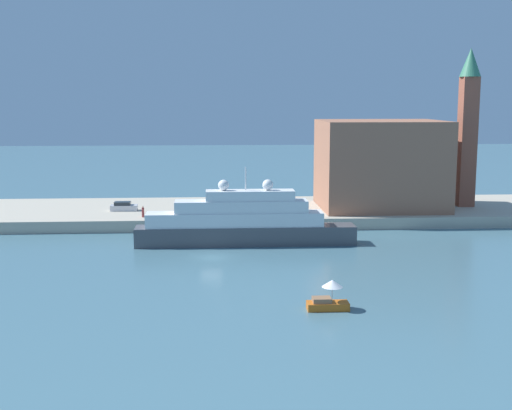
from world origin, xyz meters
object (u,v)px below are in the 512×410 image
Objects in this scene: bell_tower at (468,121)px; person_figure at (143,212)px; parked_car at (124,207)px; small_motorboat at (328,298)px; harbor_building at (381,164)px; mooring_bollard at (198,217)px; large_yacht at (243,223)px.

bell_tower is 15.02× the size of person_figure.
person_figure reaches higher than parked_car.
small_motorboat is at bearing -62.62° from person_figure.
harbor_building is 4.62× the size of parked_car.
person_figure is (-51.46, -7.61, -13.03)m from bell_tower.
person_figure is 8.43m from mooring_bollard.
bell_tower reaches higher than parked_car.
person_figure is (-37.18, -6.74, -6.20)m from harbor_building.
small_motorboat is (6.66, -28.52, -1.83)m from large_yacht.
harbor_building is 0.76× the size of bell_tower.
harbor_building is at bearing 39.12° from large_yacht.
person_figure is at bearing -59.80° from parked_car.
harbor_building is at bearing 10.28° from person_figure.
parked_car is at bearing -178.59° from bell_tower.
mooring_bollard is at bearing -13.58° from person_figure.
large_yacht is 17.21× the size of person_figure.
bell_tower is at bearing 57.56° from small_motorboat.
large_yacht reaches higher than small_motorboat.
large_yacht is 18.58m from person_figure.
parked_car is at bearing -179.32° from harbor_building.
parked_car is 6.00× the size of mooring_bollard.
bell_tower is 56.68m from parked_car.
parked_car is 14.42m from mooring_bollard.
bell_tower is 36.63× the size of mooring_bollard.
small_motorboat is at bearing -71.66° from mooring_bollard.
harbor_building is at bearing 70.98° from small_motorboat.
small_motorboat is at bearing -76.85° from large_yacht.
large_yacht is at bearing -58.49° from mooring_bollard.
large_yacht is at bearing -152.32° from bell_tower.
bell_tower reaches higher than small_motorboat.
small_motorboat is 0.15× the size of bell_tower.
large_yacht is at bearing -140.88° from harbor_building.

